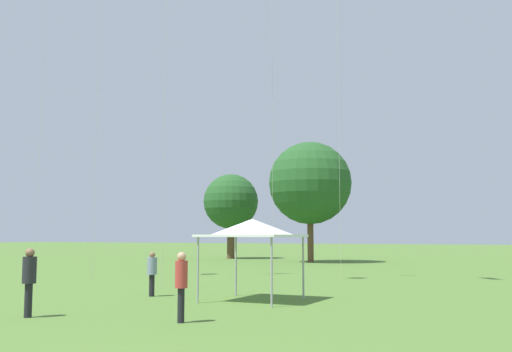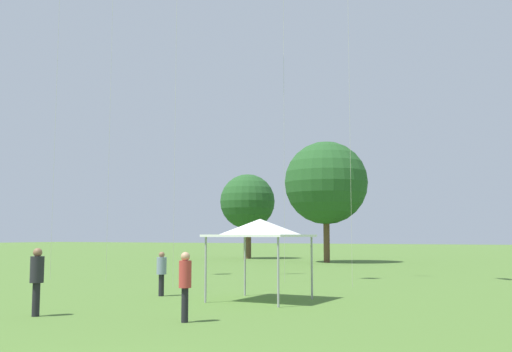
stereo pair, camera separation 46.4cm
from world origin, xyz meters
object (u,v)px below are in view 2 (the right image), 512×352
(distant_tree_2, at_px, (326,183))
(person_standing_2, at_px, (37,275))
(canopy_tent, at_px, (260,228))
(person_standing_5, at_px, (162,270))
(person_standing_6, at_px, (185,280))
(distant_tree_1, at_px, (248,202))

(distant_tree_2, bearing_deg, person_standing_2, -83.10)
(person_standing_2, relative_size, canopy_tent, 0.61)
(person_standing_5, height_order, distant_tree_2, distant_tree_2)
(person_standing_6, height_order, canopy_tent, canopy_tent)
(distant_tree_2, bearing_deg, canopy_tent, -74.34)
(person_standing_5, relative_size, person_standing_6, 0.90)
(person_standing_6, bearing_deg, person_standing_5, 82.51)
(person_standing_5, height_order, distant_tree_1, distant_tree_1)
(canopy_tent, distance_m, distant_tree_1, 37.40)
(person_standing_5, bearing_deg, distant_tree_1, 79.89)
(person_standing_5, relative_size, distant_tree_1, 0.20)
(person_standing_6, bearing_deg, canopy_tent, 47.37)
(person_standing_2, xyz_separation_m, distant_tree_1, (-13.88, 39.10, 4.33))
(canopy_tent, bearing_deg, person_standing_6, -84.48)
(person_standing_2, xyz_separation_m, canopy_tent, (3.76, 6.25, 1.33))
(canopy_tent, xyz_separation_m, distant_tree_1, (-17.64, 32.85, 2.99))
(person_standing_6, height_order, distant_tree_1, distant_tree_1)
(person_standing_2, relative_size, distant_tree_1, 0.23)
(person_standing_2, bearing_deg, canopy_tent, -55.15)
(person_standing_2, height_order, distant_tree_1, distant_tree_1)
(person_standing_5, height_order, person_standing_6, person_standing_6)
(person_standing_2, height_order, canopy_tent, canopy_tent)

